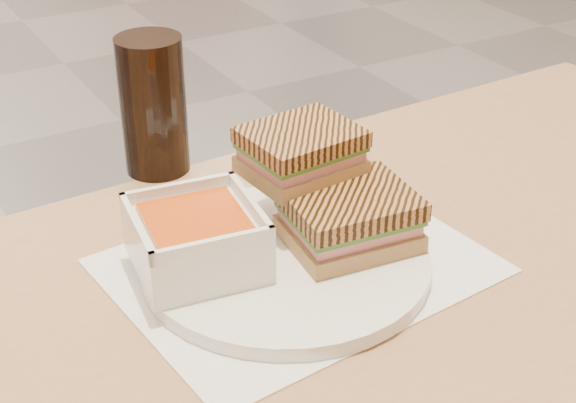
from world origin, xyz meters
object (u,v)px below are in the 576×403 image
soup_bowl (196,241)px  cola_glass (153,106)px  main_table (400,392)px  panini_lower (349,218)px  plate (286,261)px

soup_bowl → cola_glass: (0.06, 0.23, 0.04)m
main_table → soup_bowl: soup_bowl is taller
main_table → panini_lower: size_ratio=9.36×
panini_lower → cola_glass: size_ratio=0.80×
main_table → cola_glass: size_ratio=7.52×
main_table → plate: bearing=126.4°
main_table → panini_lower: bearing=94.6°
panini_lower → main_table: bearing=-85.4°
plate → cola_glass: (-0.03, 0.26, 0.07)m
soup_bowl → plate: bearing=-18.8°
panini_lower → cola_glass: cola_glass is taller
soup_bowl → cola_glass: cola_glass is taller
plate → soup_bowl: (-0.08, 0.03, 0.03)m
panini_lower → cola_glass: (-0.09, 0.27, 0.04)m
main_table → panini_lower: panini_lower is taller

